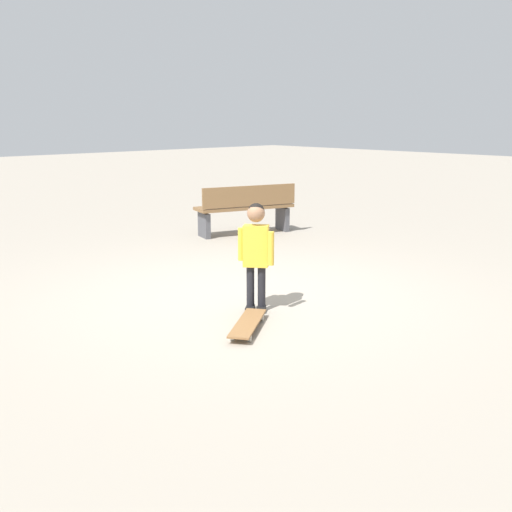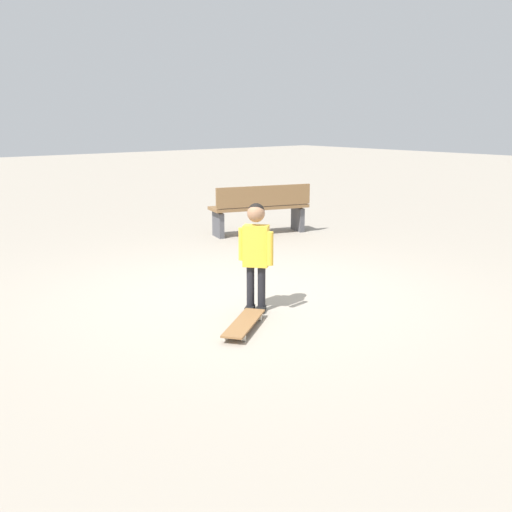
{
  "view_description": "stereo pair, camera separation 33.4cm",
  "coord_description": "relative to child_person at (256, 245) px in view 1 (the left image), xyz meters",
  "views": [
    {
      "loc": [
        -4.24,
        -4.69,
        1.86
      ],
      "look_at": [
        -0.32,
        -0.48,
        0.55
      ],
      "focal_mm": 43.1,
      "sensor_mm": 36.0,
      "label": 1
    },
    {
      "loc": [
        -3.99,
        -4.91,
        1.86
      ],
      "look_at": [
        -0.32,
        -0.48,
        0.55
      ],
      "focal_mm": 43.1,
      "sensor_mm": 36.0,
      "label": 2
    }
  ],
  "objects": [
    {
      "name": "ground_plane",
      "position": [
        0.32,
        0.48,
        -0.66
      ],
      "size": [
        50.0,
        50.0,
        0.0
      ],
      "primitive_type": "plane",
      "color": "#9E9384"
    },
    {
      "name": "skateboard",
      "position": [
        -0.44,
        -0.36,
        -0.6
      ],
      "size": [
        0.76,
        0.62,
        0.07
      ],
      "color": "olive",
      "rests_on": "ground"
    },
    {
      "name": "child_person",
      "position": [
        0.0,
        0.0,
        0.0
      ],
      "size": [
        0.27,
        0.4,
        1.06
      ],
      "color": "black",
      "rests_on": "ground"
    },
    {
      "name": "street_bench",
      "position": [
        2.61,
        3.04,
        -0.23
      ],
      "size": [
        1.66,
        0.88,
        0.8
      ],
      "color": "brown",
      "rests_on": "ground"
    }
  ]
}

